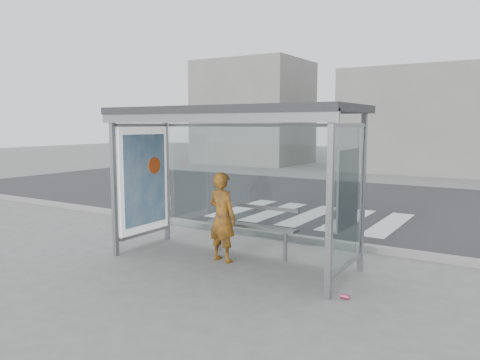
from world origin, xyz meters
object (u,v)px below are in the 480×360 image
object	(u,v)px
person	(222,217)
soda_can	(345,297)
bench	(251,226)
bus_shelter	(214,145)

from	to	relation	value
person	soda_can	distance (m)	2.57
bench	soda_can	size ratio (longest dim) A/B	15.01
bus_shelter	person	bearing A→B (deg)	-14.26
person	bench	distance (m)	0.66
bus_shelter	person	world-z (taller)	bus_shelter
bench	person	bearing A→B (deg)	-113.33
person	bench	xyz separation A→B (m)	(0.25, 0.57, -0.23)
bus_shelter	soda_can	bearing A→B (deg)	-13.96
bench	soda_can	distance (m)	2.49
bus_shelter	bench	size ratio (longest dim) A/B	2.43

